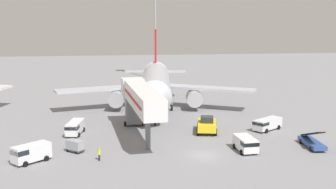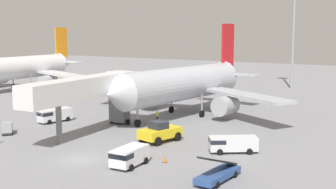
{
  "view_description": "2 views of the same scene",
  "coord_description": "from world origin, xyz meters",
  "views": [
    {
      "loc": [
        -11.86,
        -53.58,
        17.58
      ],
      "look_at": [
        -1.98,
        19.62,
        4.55
      ],
      "focal_mm": 47.6,
      "sensor_mm": 36.0,
      "label": 1
    },
    {
      "loc": [
        32.46,
        -34.01,
        13.56
      ],
      "look_at": [
        -3.08,
        22.46,
        4.07
      ],
      "focal_mm": 47.88,
      "sensor_mm": 36.0,
      "label": 2
    }
  ],
  "objects": [
    {
      "name": "ground_crew_worker_midground",
      "position": [
        -4.31,
        21.35,
        0.91
      ],
      "size": [
        0.43,
        0.43,
        1.71
      ],
      "color": "#1E2333",
      "rests_on": "ground"
    },
    {
      "name": "service_van_mid_right",
      "position": [
        -21.49,
        0.13,
        1.26
      ],
      "size": [
        4.73,
        4.47,
        2.22
      ],
      "color": "white",
      "rests_on": "ground"
    },
    {
      "name": "belt_loader_truck",
      "position": [
        15.37,
        1.68,
        0.74
      ],
      "size": [
        2.15,
        5.87,
        2.9
      ],
      "color": "#2D4C8E",
      "rests_on": "ground"
    },
    {
      "name": "service_van_near_left",
      "position": [
        5.82,
        0.93,
        1.11
      ],
      "size": [
        2.55,
        4.55,
        1.92
      ],
      "color": "white",
      "rests_on": "ground"
    },
    {
      "name": "ground_plane",
      "position": [
        0.0,
        0.0,
        0.0
      ],
      "size": [
        300.0,
        300.0,
        0.0
      ],
      "primitive_type": "plane",
      "color": "gray"
    },
    {
      "name": "service_van_far_right",
      "position": [
        -17.05,
        12.66,
        1.13
      ],
      "size": [
        2.73,
        5.43,
        1.96
      ],
      "color": "white",
      "rests_on": "ground"
    },
    {
      "name": "pushback_tug",
      "position": [
        2.86,
        11.11,
        1.21
      ],
      "size": [
        3.91,
        5.76,
        2.58
      ],
      "color": "yellow",
      "rests_on": "ground"
    },
    {
      "name": "ground_crew_worker_foreground",
      "position": [
        -13.21,
        -0.3,
        0.86
      ],
      "size": [
        0.42,
        0.42,
        1.63
      ],
      "color": "#1E2333",
      "rests_on": "ground"
    },
    {
      "name": "baggage_cart_outer_left",
      "position": [
        -16.41,
        3.7,
        0.88
      ],
      "size": [
        2.5,
        2.4,
        1.6
      ],
      "color": "#38383D",
      "rests_on": "ground"
    },
    {
      "name": "airplane_at_gate",
      "position": [
        -3.24,
        27.74,
        5.1
      ],
      "size": [
        37.64,
        34.18,
        14.84
      ],
      "color": "#B7BCC6",
      "rests_on": "ground"
    },
    {
      "name": "jet_bridge",
      "position": [
        -7.35,
        9.78,
        5.87
      ],
      "size": [
        5.0,
        21.05,
        7.71
      ],
      "color": "silver",
      "rests_on": "ground"
    },
    {
      "name": "safety_cone_alpha",
      "position": [
        -3.28,
        19.45,
        0.37
      ],
      "size": [
        0.49,
        0.49,
        0.75
      ],
      "color": "black",
      "rests_on": "ground"
    },
    {
      "name": "apron_light_mast",
      "position": [
        1.29,
        70.27,
        20.74
      ],
      "size": [
        2.4,
        2.4,
        30.75
      ],
      "color": "#93969B",
      "rests_on": "ground"
    },
    {
      "name": "service_van_near_right",
      "position": [
        12.45,
        11.21,
        1.06
      ],
      "size": [
        5.48,
        4.7,
        1.82
      ],
      "color": "silver",
      "rests_on": "ground"
    },
    {
      "name": "safety_cone_bravo",
      "position": [
        8.16,
        3.99,
        0.33
      ],
      "size": [
        0.43,
        0.43,
        0.66
      ],
      "color": "black",
      "rests_on": "ground"
    }
  ]
}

